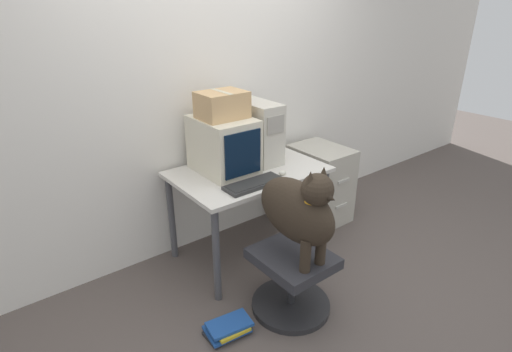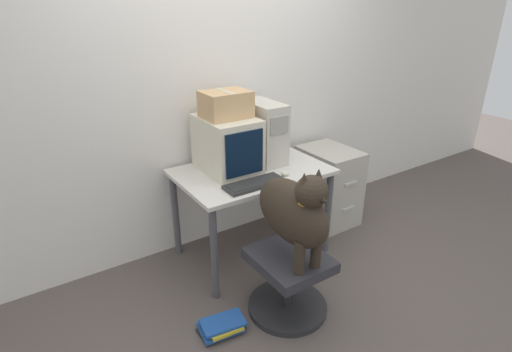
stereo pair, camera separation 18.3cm
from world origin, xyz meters
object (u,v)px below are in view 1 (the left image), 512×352
pc_tower (258,132)px  filing_cabinet (320,183)px  office_chair (292,279)px  book_stack_floor (228,328)px  keyboard (254,184)px  crt_monitor (224,145)px  cardboard_box (222,105)px  dog (299,209)px

pc_tower → filing_cabinet: 0.94m
office_chair → book_stack_floor: office_chair is taller
office_chair → keyboard: bearing=86.1°
keyboard → pc_tower: bearing=49.2°
filing_cabinet → crt_monitor: bearing=178.6°
office_chair → cardboard_box: bearing=88.8°
book_stack_floor → keyboard: bearing=37.3°
dog → book_stack_floor: (-0.46, 0.10, -0.72)m
keyboard → dog: 0.48m
crt_monitor → filing_cabinet: bearing=-1.4°
cardboard_box → book_stack_floor: (-0.48, -0.73, -1.19)m
crt_monitor → book_stack_floor: size_ratio=1.65×
keyboard → crt_monitor: bearing=92.1°
pc_tower → dog: bearing=-112.4°
cardboard_box → filing_cabinet: bearing=-1.6°
dog → book_stack_floor: 0.86m
pc_tower → filing_cabinet: size_ratio=0.68×
crt_monitor → office_chair: crt_monitor is taller
pc_tower → cardboard_box: cardboard_box is taller
filing_cabinet → cardboard_box: cardboard_box is taller
dog → book_stack_floor: size_ratio=2.15×
crt_monitor → office_chair: size_ratio=0.93×
keyboard → filing_cabinet: size_ratio=0.62×
crt_monitor → keyboard: size_ratio=1.13×
dog → cardboard_box: (0.02, 0.83, 0.47)m
dog → crt_monitor: bearing=88.8°
pc_tower → book_stack_floor: (-0.81, -0.74, -0.93)m
crt_monitor → dog: 0.84m
dog → keyboard: bearing=86.4°
keyboard → filing_cabinet: (1.02, 0.32, -0.40)m
filing_cabinet → book_stack_floor: filing_cabinet is taller
pc_tower → book_stack_floor: pc_tower is taller
pc_tower → dog: 0.94m
crt_monitor → filing_cabinet: crt_monitor is taller
crt_monitor → pc_tower: bearing=3.3°
pc_tower → filing_cabinet: pc_tower is taller
dog → filing_cabinet: 1.38m
book_stack_floor → crt_monitor: bearing=56.4°
office_chair → cardboard_box: (0.02, 0.79, 1.00)m
crt_monitor → filing_cabinet: 1.19m
cardboard_box → pc_tower: bearing=2.7°
crt_monitor → filing_cabinet: size_ratio=0.70×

